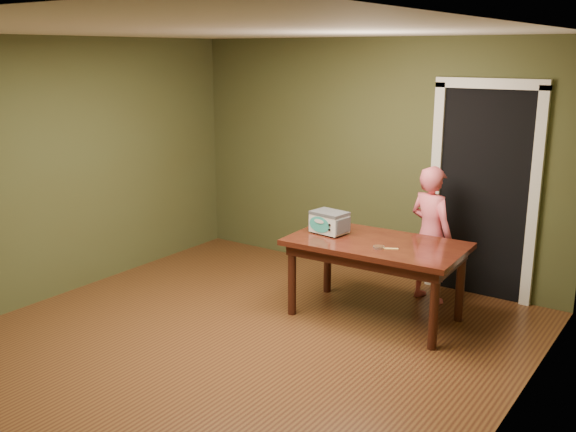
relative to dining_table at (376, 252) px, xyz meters
The scene contains 8 objects.
floor 1.64m from the dining_table, 118.09° to the right, with size 5.00×5.00×0.00m, color brown.
room_shell 1.84m from the dining_table, 118.09° to the right, with size 4.52×5.02×2.61m.
doorway 1.62m from the dining_table, 67.87° to the left, with size 1.10×0.66×2.25m.
dining_table is the anchor object (origin of this frame).
toy_oven 0.55m from the dining_table, behind, with size 0.38×0.28×0.22m.
baking_pan 0.24m from the dining_table, 57.72° to the right, with size 0.10×0.10×0.02m.
spatula 0.27m from the dining_table, 38.57° to the right, with size 0.18×0.03×0.01m, color #EEC267.
child 0.75m from the dining_table, 71.54° to the left, with size 0.50×0.33×1.38m, color #E96070.
Camera 1 is at (3.26, -3.79, 2.45)m, focal length 40.00 mm.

